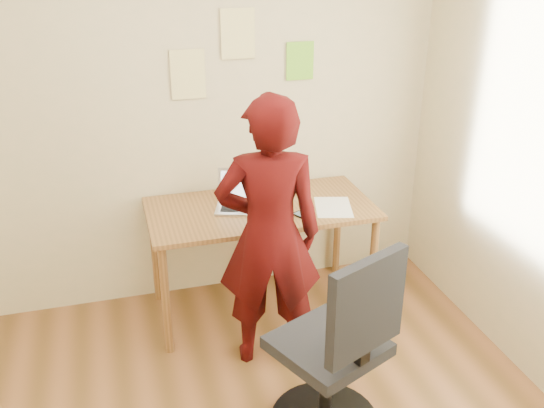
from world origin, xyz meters
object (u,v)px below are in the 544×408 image
object	(u,v)px
desk	(261,219)
person	(269,236)
phone	(303,215)
laptop	(241,199)
office_chair	(338,359)

from	to	relation	value
desk	person	world-z (taller)	person
phone	laptop	bearing A→B (deg)	115.08
desk	laptop	world-z (taller)	laptop
office_chair	laptop	bearing A→B (deg)	74.42
office_chair	desk	bearing A→B (deg)	69.10
phone	desk	bearing A→B (deg)	107.74
desk	person	xyz separation A→B (m)	(-0.08, -0.50, 0.14)
desk	office_chair	bearing A→B (deg)	-86.88
office_chair	person	xyz separation A→B (m)	(-0.15, 0.67, 0.34)
laptop	office_chair	size ratio (longest dim) A/B	0.35
desk	person	distance (m)	0.52
phone	person	distance (m)	0.41
phone	person	world-z (taller)	person
person	office_chair	bearing A→B (deg)	113.29
phone	office_chair	distance (m)	1.02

